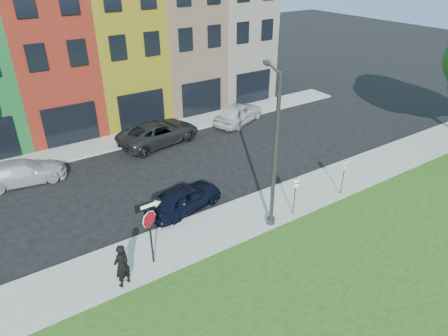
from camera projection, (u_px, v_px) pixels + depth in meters
ground at (292, 249)px, 17.49m from camera, size 120.00×120.00×0.00m
sidewalk_near at (282, 203)px, 20.63m from camera, size 40.00×3.00×0.12m
sidewalk_far at (109, 143)px, 27.02m from camera, size 40.00×2.40×0.12m
rowhouse_block at (79, 52)px, 29.45m from camera, size 30.00×10.12×10.00m
stop_sign at (149, 220)px, 15.59m from camera, size 1.05×0.11×2.99m
man at (122, 265)px, 15.06m from camera, size 0.99×0.91×1.88m
sedan_near at (184, 198)px, 19.87m from camera, size 3.36×4.77×1.39m
parked_car_silver at (23, 172)px, 22.28m from camera, size 3.00×5.01×1.32m
parked_car_dark at (159, 133)px, 26.82m from camera, size 4.39×6.46×1.57m
parked_car_white at (239, 113)px, 30.05m from camera, size 5.11×5.93×1.57m
street_lamp at (274, 152)px, 17.44m from camera, size 1.29×2.42×7.24m
parking_sign_a at (295, 192)px, 19.05m from camera, size 0.32×0.10×2.03m
parking_sign_b at (344, 173)px, 20.70m from camera, size 0.32×0.12×1.98m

